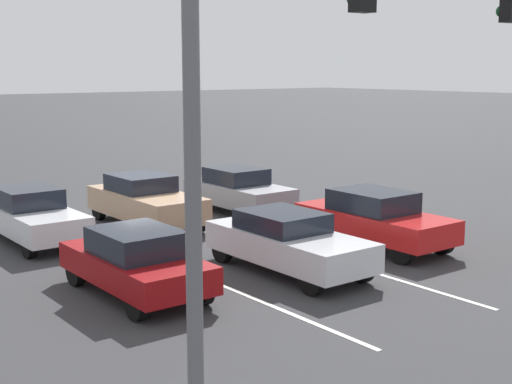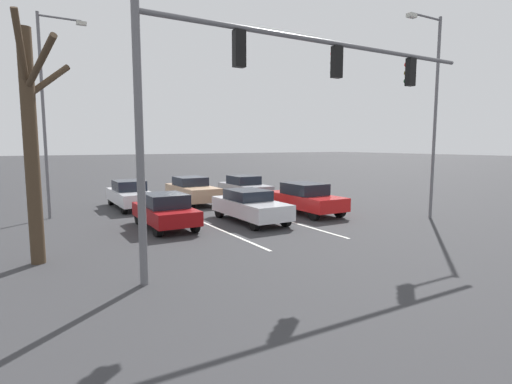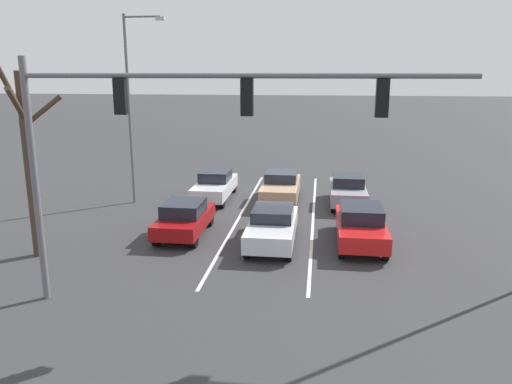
{
  "view_description": "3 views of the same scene",
  "coord_description": "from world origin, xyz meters",
  "px_view_note": "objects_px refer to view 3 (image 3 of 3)",
  "views": [
    {
      "loc": [
        10.45,
        19.12,
        4.77
      ],
      "look_at": [
        0.68,
        6.42,
        2.0
      ],
      "focal_mm": 50.0,
      "sensor_mm": 36.0,
      "label": 1
    },
    {
      "loc": [
        8.53,
        21.94,
        3.46
      ],
      "look_at": [
        0.41,
        8.06,
        1.54
      ],
      "focal_mm": 28.0,
      "sensor_mm": 36.0,
      "label": 2
    },
    {
      "loc": [
        -1.94,
        25.17,
        6.64
      ],
      "look_at": [
        0.49,
        6.43,
        2.06
      ],
      "focal_mm": 35.0,
      "sensor_mm": 36.0,
      "label": 3
    }
  ],
  "objects_px": {
    "car_white_rightlane_second": "(215,185)",
    "street_lamp_right_shoulder": "(133,99)",
    "car_red_leftlane_front": "(361,224)",
    "traffic_signal_gantry": "(164,124)",
    "car_tan_midlane_second": "(281,187)",
    "car_maroon_rightlane_front": "(184,218)",
    "bare_tree_near": "(29,157)",
    "car_gray_leftlane_second": "(348,190)",
    "car_silver_midlane_front": "(272,226)"
  },
  "relations": [
    {
      "from": "car_red_leftlane_front",
      "to": "car_silver_midlane_front",
      "type": "bearing_deg",
      "value": 7.44
    },
    {
      "from": "car_tan_midlane_second",
      "to": "traffic_signal_gantry",
      "type": "xyz_separation_m",
      "value": [
        2.2,
        12.27,
        4.48
      ]
    },
    {
      "from": "car_white_rightlane_second",
      "to": "bare_tree_near",
      "type": "relative_size",
      "value": 0.66
    },
    {
      "from": "car_red_leftlane_front",
      "to": "street_lamp_right_shoulder",
      "type": "height_order",
      "value": "street_lamp_right_shoulder"
    },
    {
      "from": "car_white_rightlane_second",
      "to": "car_tan_midlane_second",
      "type": "xyz_separation_m",
      "value": [
        -3.53,
        0.14,
        0.03
      ]
    },
    {
      "from": "traffic_signal_gantry",
      "to": "street_lamp_right_shoulder",
      "type": "height_order",
      "value": "street_lamp_right_shoulder"
    },
    {
      "from": "car_maroon_rightlane_front",
      "to": "street_lamp_right_shoulder",
      "type": "height_order",
      "value": "street_lamp_right_shoulder"
    },
    {
      "from": "car_tan_midlane_second",
      "to": "bare_tree_near",
      "type": "height_order",
      "value": "bare_tree_near"
    },
    {
      "from": "car_maroon_rightlane_front",
      "to": "car_gray_leftlane_second",
      "type": "relative_size",
      "value": 0.96
    },
    {
      "from": "traffic_signal_gantry",
      "to": "car_maroon_rightlane_front",
      "type": "bearing_deg",
      "value": -78.15
    },
    {
      "from": "car_silver_midlane_front",
      "to": "bare_tree_near",
      "type": "relative_size",
      "value": 0.64
    },
    {
      "from": "car_gray_leftlane_second",
      "to": "traffic_signal_gantry",
      "type": "distance_m",
      "value": 14.08
    },
    {
      "from": "car_red_leftlane_front",
      "to": "car_maroon_rightlane_front",
      "type": "relative_size",
      "value": 1.13
    },
    {
      "from": "car_silver_midlane_front",
      "to": "car_tan_midlane_second",
      "type": "bearing_deg",
      "value": -88.29
    },
    {
      "from": "car_gray_leftlane_second",
      "to": "car_white_rightlane_second",
      "type": "distance_m",
      "value": 6.96
    },
    {
      "from": "car_silver_midlane_front",
      "to": "bare_tree_near",
      "type": "bearing_deg",
      "value": 16.05
    },
    {
      "from": "traffic_signal_gantry",
      "to": "street_lamp_right_shoulder",
      "type": "bearing_deg",
      "value": -65.26
    },
    {
      "from": "car_tan_midlane_second",
      "to": "bare_tree_near",
      "type": "relative_size",
      "value": 0.66
    },
    {
      "from": "car_gray_leftlane_second",
      "to": "car_maroon_rightlane_front",
      "type": "bearing_deg",
      "value": 40.02
    },
    {
      "from": "car_silver_midlane_front",
      "to": "car_red_leftlane_front",
      "type": "distance_m",
      "value": 3.47
    },
    {
      "from": "car_gray_leftlane_second",
      "to": "traffic_signal_gantry",
      "type": "xyz_separation_m",
      "value": [
        5.62,
        12.11,
        4.49
      ]
    },
    {
      "from": "car_white_rightlane_second",
      "to": "car_tan_midlane_second",
      "type": "distance_m",
      "value": 3.53
    },
    {
      "from": "car_white_rightlane_second",
      "to": "traffic_signal_gantry",
      "type": "bearing_deg",
      "value": 96.12
    },
    {
      "from": "car_maroon_rightlane_front",
      "to": "car_gray_leftlane_second",
      "type": "height_order",
      "value": "car_gray_leftlane_second"
    },
    {
      "from": "car_white_rightlane_second",
      "to": "street_lamp_right_shoulder",
      "type": "distance_m",
      "value": 6.08
    },
    {
      "from": "traffic_signal_gantry",
      "to": "car_silver_midlane_front",
      "type": "bearing_deg",
      "value": -112.77
    },
    {
      "from": "bare_tree_near",
      "to": "street_lamp_right_shoulder",
      "type": "bearing_deg",
      "value": -96.48
    },
    {
      "from": "car_maroon_rightlane_front",
      "to": "street_lamp_right_shoulder",
      "type": "bearing_deg",
      "value": -51.91
    },
    {
      "from": "car_gray_leftlane_second",
      "to": "street_lamp_right_shoulder",
      "type": "relative_size",
      "value": 0.45
    },
    {
      "from": "car_tan_midlane_second",
      "to": "traffic_signal_gantry",
      "type": "bearing_deg",
      "value": 79.84
    },
    {
      "from": "car_silver_midlane_front",
      "to": "car_gray_leftlane_second",
      "type": "bearing_deg",
      "value": -116.73
    },
    {
      "from": "bare_tree_near",
      "to": "traffic_signal_gantry",
      "type": "bearing_deg",
      "value": 151.49
    },
    {
      "from": "car_red_leftlane_front",
      "to": "traffic_signal_gantry",
      "type": "height_order",
      "value": "traffic_signal_gantry"
    },
    {
      "from": "car_silver_midlane_front",
      "to": "car_gray_leftlane_second",
      "type": "height_order",
      "value": "car_gray_leftlane_second"
    },
    {
      "from": "street_lamp_right_shoulder",
      "to": "car_white_rightlane_second",
      "type": "bearing_deg",
      "value": -161.84
    },
    {
      "from": "car_tan_midlane_second",
      "to": "bare_tree_near",
      "type": "bearing_deg",
      "value": 47.51
    },
    {
      "from": "traffic_signal_gantry",
      "to": "car_red_leftlane_front",
      "type": "bearing_deg",
      "value": -133.47
    },
    {
      "from": "bare_tree_near",
      "to": "car_tan_midlane_second",
      "type": "bearing_deg",
      "value": -132.49
    },
    {
      "from": "car_red_leftlane_front",
      "to": "car_gray_leftlane_second",
      "type": "height_order",
      "value": "car_red_leftlane_front"
    },
    {
      "from": "car_tan_midlane_second",
      "to": "traffic_signal_gantry",
      "type": "distance_m",
      "value": 13.25
    },
    {
      "from": "car_silver_midlane_front",
      "to": "car_tan_midlane_second",
      "type": "relative_size",
      "value": 0.98
    },
    {
      "from": "car_red_leftlane_front",
      "to": "car_gray_leftlane_second",
      "type": "xyz_separation_m",
      "value": [
        0.21,
        -5.95,
        -0.02
      ]
    },
    {
      "from": "car_maroon_rightlane_front",
      "to": "car_tan_midlane_second",
      "type": "bearing_deg",
      "value": -120.43
    },
    {
      "from": "car_gray_leftlane_second",
      "to": "street_lamp_right_shoulder",
      "type": "distance_m",
      "value": 11.72
    },
    {
      "from": "car_red_leftlane_front",
      "to": "car_maroon_rightlane_front",
      "type": "xyz_separation_m",
      "value": [
        7.15,
        -0.13,
        -0.04
      ]
    },
    {
      "from": "bare_tree_near",
      "to": "car_silver_midlane_front",
      "type": "bearing_deg",
      "value": -163.95
    },
    {
      "from": "car_white_rightlane_second",
      "to": "car_tan_midlane_second",
      "type": "bearing_deg",
      "value": 177.74
    },
    {
      "from": "street_lamp_right_shoulder",
      "to": "car_tan_midlane_second",
      "type": "bearing_deg",
      "value": -171.4
    },
    {
      "from": "car_red_leftlane_front",
      "to": "bare_tree_near",
      "type": "distance_m",
      "value": 12.55
    },
    {
      "from": "car_gray_leftlane_second",
      "to": "bare_tree_near",
      "type": "distance_m",
      "value": 14.91
    }
  ]
}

